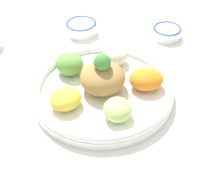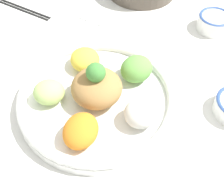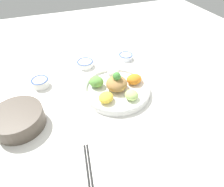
% 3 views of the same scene
% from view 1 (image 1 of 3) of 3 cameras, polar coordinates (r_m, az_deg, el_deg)
% --- Properties ---
extents(ground_plane, '(2.40, 2.40, 0.00)m').
position_cam_1_polar(ground_plane, '(0.72, -1.02, -0.31)').
color(ground_plane, white).
extents(salad_platter, '(0.32, 0.32, 0.11)m').
position_cam_1_polar(salad_platter, '(0.71, -1.67, 1.49)').
color(salad_platter, white).
rests_on(salad_platter, ground_plane).
extents(rice_bowl_blue, '(0.09, 0.09, 0.04)m').
position_cam_1_polar(rice_bowl_blue, '(0.93, -5.60, 12.00)').
color(rice_bowl_blue, white).
rests_on(rice_bowl_blue, ground_plane).
extents(sauce_bowl_dark, '(0.08, 0.08, 0.03)m').
position_cam_1_polar(sauce_bowl_dark, '(0.92, 10.01, 11.05)').
color(sauce_bowl_dark, white).
rests_on(sauce_bowl_dark, ground_plane).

